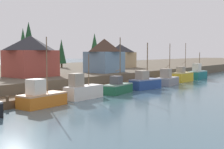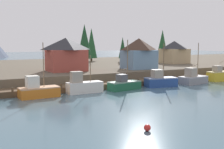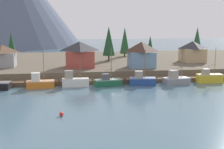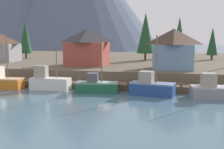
{
  "view_description": "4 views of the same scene",
  "coord_description": "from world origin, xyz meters",
  "px_view_note": "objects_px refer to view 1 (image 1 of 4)",
  "views": [
    {
      "loc": [
        -41.34,
        -32.0,
        6.82
      ],
      "look_at": [
        1.56,
        1.01,
        2.92
      ],
      "focal_mm": 49.55,
      "sensor_mm": 36.0,
      "label": 1
    },
    {
      "loc": [
        -27.12,
        -46.78,
        8.82
      ],
      "look_at": [
        -0.69,
        2.59,
        2.44
      ],
      "focal_mm": 45.62,
      "sensor_mm": 36.0,
      "label": 2
    },
    {
      "loc": [
        -9.73,
        -71.18,
        14.65
      ],
      "look_at": [
        0.89,
        1.03,
        2.25
      ],
      "focal_mm": 48.02,
      "sensor_mm": 36.0,
      "label": 3
    },
    {
      "loc": [
        11.62,
        -44.88,
        8.72
      ],
      "look_at": [
        0.81,
        3.14,
        2.14
      ],
      "focal_mm": 48.35,
      "sensor_mm": 36.0,
      "label": 4
    }
  ],
  "objects_px": {
    "fishing_boat_green": "(118,87)",
    "conifer_mid_left": "(29,43)",
    "fishing_boat_orange": "(41,98)",
    "house_blue": "(104,55)",
    "fishing_boat_yellow": "(183,76)",
    "conifer_near_left": "(23,46)",
    "fishing_boat_teal": "(198,74)",
    "fishing_boat_white": "(83,90)",
    "house_tan": "(120,55)",
    "conifer_back_right": "(61,52)",
    "house_red": "(31,56)",
    "conifer_near_right": "(95,47)",
    "fishing_boat_grey": "(167,80)",
    "fishing_boat_blue": "(145,82)"
  },
  "relations": [
    {
      "from": "house_blue",
      "to": "conifer_near_left",
      "type": "relative_size",
      "value": 0.67
    },
    {
      "from": "house_tan",
      "to": "conifer_back_right",
      "type": "height_order",
      "value": "conifer_back_right"
    },
    {
      "from": "fishing_boat_grey",
      "to": "conifer_back_right",
      "type": "bearing_deg",
      "value": 77.2
    },
    {
      "from": "fishing_boat_yellow",
      "to": "house_tan",
      "type": "bearing_deg",
      "value": 79.66
    },
    {
      "from": "fishing_boat_white",
      "to": "house_blue",
      "type": "bearing_deg",
      "value": 30.66
    },
    {
      "from": "house_red",
      "to": "conifer_back_right",
      "type": "height_order",
      "value": "conifer_back_right"
    },
    {
      "from": "fishing_boat_green",
      "to": "fishing_boat_grey",
      "type": "relative_size",
      "value": 1.07
    },
    {
      "from": "conifer_near_right",
      "to": "conifer_mid_left",
      "type": "distance_m",
      "value": 36.94
    },
    {
      "from": "fishing_boat_orange",
      "to": "conifer_near_right",
      "type": "xyz_separation_m",
      "value": [
        55.4,
        38.99,
        7.61
      ]
    },
    {
      "from": "fishing_boat_blue",
      "to": "house_tan",
      "type": "height_order",
      "value": "house_tan"
    },
    {
      "from": "house_red",
      "to": "conifer_near_left",
      "type": "height_order",
      "value": "conifer_near_left"
    },
    {
      "from": "conifer_mid_left",
      "to": "fishing_boat_yellow",
      "type": "bearing_deg",
      "value": -52.49
    },
    {
      "from": "house_tan",
      "to": "house_blue",
      "type": "bearing_deg",
      "value": -152.73
    },
    {
      "from": "fishing_boat_teal",
      "to": "house_tan",
      "type": "distance_m",
      "value": 22.34
    },
    {
      "from": "fishing_boat_grey",
      "to": "house_tan",
      "type": "xyz_separation_m",
      "value": [
        13.53,
        22.06,
        4.79
      ]
    },
    {
      "from": "fishing_boat_white",
      "to": "house_red",
      "type": "xyz_separation_m",
      "value": [
        1.88,
        14.31,
        4.97
      ]
    },
    {
      "from": "fishing_boat_green",
      "to": "conifer_mid_left",
      "type": "bearing_deg",
      "value": 73.49
    },
    {
      "from": "house_tan",
      "to": "conifer_near_left",
      "type": "relative_size",
      "value": 0.66
    },
    {
      "from": "fishing_boat_blue",
      "to": "conifer_mid_left",
      "type": "bearing_deg",
      "value": 107.88
    },
    {
      "from": "conifer_mid_left",
      "to": "conifer_near_left",
      "type": "bearing_deg",
      "value": 58.48
    },
    {
      "from": "fishing_boat_yellow",
      "to": "house_red",
      "type": "relative_size",
      "value": 1.09
    },
    {
      "from": "house_red",
      "to": "conifer_near_right",
      "type": "height_order",
      "value": "conifer_near_right"
    },
    {
      "from": "conifer_back_right",
      "to": "house_blue",
      "type": "bearing_deg",
      "value": -111.14
    },
    {
      "from": "conifer_near_left",
      "to": "conifer_near_right",
      "type": "height_order",
      "value": "conifer_near_left"
    },
    {
      "from": "fishing_boat_yellow",
      "to": "house_blue",
      "type": "distance_m",
      "value": 19.3
    },
    {
      "from": "house_red",
      "to": "house_tan",
      "type": "bearing_deg",
      "value": 10.73
    },
    {
      "from": "fishing_boat_teal",
      "to": "fishing_boat_orange",
      "type": "bearing_deg",
      "value": 179.51
    },
    {
      "from": "house_blue",
      "to": "fishing_boat_green",
      "type": "bearing_deg",
      "value": -133.03
    },
    {
      "from": "fishing_boat_green",
      "to": "fishing_boat_blue",
      "type": "height_order",
      "value": "fishing_boat_green"
    },
    {
      "from": "fishing_boat_orange",
      "to": "house_tan",
      "type": "xyz_separation_m",
      "value": [
        46.22,
        21.6,
        4.75
      ]
    },
    {
      "from": "house_red",
      "to": "house_tan",
      "type": "relative_size",
      "value": 1.13
    },
    {
      "from": "fishing_boat_yellow",
      "to": "conifer_near_left",
      "type": "xyz_separation_m",
      "value": [
        -13.91,
        40.88,
        7.27
      ]
    },
    {
      "from": "fishing_boat_white",
      "to": "conifer_mid_left",
      "type": "bearing_deg",
      "value": 66.75
    },
    {
      "from": "fishing_boat_orange",
      "to": "house_blue",
      "type": "distance_m",
      "value": 29.78
    },
    {
      "from": "fishing_boat_blue",
      "to": "conifer_back_right",
      "type": "relative_size",
      "value": 1.08
    },
    {
      "from": "fishing_boat_green",
      "to": "conifer_near_left",
      "type": "height_order",
      "value": "conifer_near_left"
    },
    {
      "from": "fishing_boat_grey",
      "to": "fishing_boat_yellow",
      "type": "height_order",
      "value": "fishing_boat_yellow"
    },
    {
      "from": "fishing_boat_yellow",
      "to": "conifer_near_right",
      "type": "height_order",
      "value": "conifer_near_right"
    },
    {
      "from": "fishing_boat_green",
      "to": "conifer_near_right",
      "type": "xyz_separation_m",
      "value": [
        39.48,
        39.14,
        7.76
      ]
    },
    {
      "from": "fishing_boat_teal",
      "to": "house_blue",
      "type": "height_order",
      "value": "house_blue"
    },
    {
      "from": "fishing_boat_green",
      "to": "fishing_boat_teal",
      "type": "distance_m",
      "value": 34.56
    },
    {
      "from": "fishing_boat_green",
      "to": "fishing_boat_blue",
      "type": "xyz_separation_m",
      "value": [
        8.25,
        -0.15,
        0.19
      ]
    },
    {
      "from": "fishing_boat_yellow",
      "to": "conifer_near_right",
      "type": "distance_m",
      "value": 41.83
    },
    {
      "from": "fishing_boat_white",
      "to": "conifer_near_left",
      "type": "relative_size",
      "value": 0.59
    },
    {
      "from": "conifer_near_left",
      "to": "conifer_mid_left",
      "type": "distance_m",
      "value": 14.85
    },
    {
      "from": "fishing_boat_white",
      "to": "fishing_boat_grey",
      "type": "relative_size",
      "value": 0.75
    },
    {
      "from": "fishing_boat_green",
      "to": "conifer_near_right",
      "type": "relative_size",
      "value": 0.85
    },
    {
      "from": "fishing_boat_blue",
      "to": "conifer_back_right",
      "type": "xyz_separation_m",
      "value": [
        11.55,
        34.67,
        5.81
      ]
    },
    {
      "from": "fishing_boat_white",
      "to": "conifer_near_left",
      "type": "height_order",
      "value": "conifer_near_left"
    },
    {
      "from": "fishing_boat_grey",
      "to": "house_blue",
      "type": "xyz_separation_m",
      "value": [
        -5.75,
        12.12,
        5.07
      ]
    }
  ]
}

